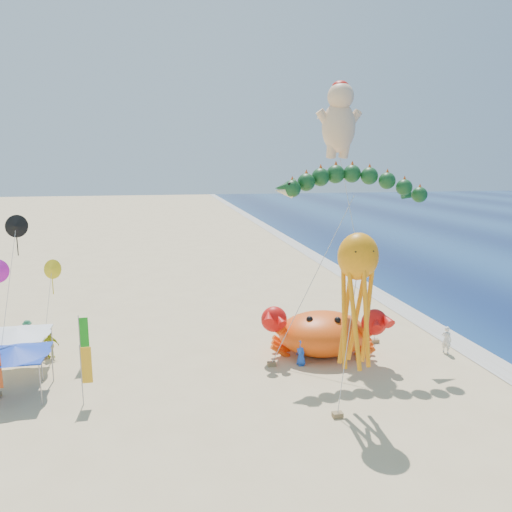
{
  "coord_description": "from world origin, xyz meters",
  "views": [
    {
      "loc": [
        -7.67,
        -27.03,
        12.12
      ],
      "look_at": [
        -2.0,
        2.0,
        6.5
      ],
      "focal_mm": 35.0,
      "sensor_mm": 36.0,
      "label": 1
    }
  ],
  "objects": [
    {
      "name": "small_kites",
      "position": [
        -15.47,
        3.23,
        6.03
      ],
      "size": [
        2.86,
        9.66,
        9.2
      ],
      "color": "black",
      "rests_on": "ground"
    },
    {
      "name": "foam_strip",
      "position": [
        12.0,
        0.0,
        0.01
      ],
      "size": [
        320.0,
        320.0,
        0.0
      ],
      "primitive_type": "plane",
      "color": "silver",
      "rests_on": "ground"
    },
    {
      "name": "crab_inflatable",
      "position": [
        2.29,
        1.74,
        1.49
      ],
      "size": [
        7.69,
        6.11,
        3.37
      ],
      "color": "#FF500D",
      "rests_on": "ground"
    },
    {
      "name": "canopy_white",
      "position": [
        -15.95,
        2.56,
        2.44
      ],
      "size": [
        3.62,
        3.62,
        2.71
      ],
      "color": "gray",
      "rests_on": "ground"
    },
    {
      "name": "dragon_kite",
      "position": [
        3.91,
        1.75,
        10.52
      ],
      "size": [
        10.22,
        2.37,
        11.59
      ],
      "color": "#103C19",
      "rests_on": "ground"
    },
    {
      "name": "cherub_kite",
      "position": [
        4.66,
        6.4,
        15.04
      ],
      "size": [
        3.2,
        4.62,
        17.48
      ],
      "color": "#EDBE91",
      "rests_on": "ground"
    },
    {
      "name": "beachgoers",
      "position": [
        -13.41,
        1.43,
        0.88
      ],
      "size": [
        30.85,
        10.06,
        1.89
      ],
      "color": "#C94520",
      "rests_on": "ground"
    },
    {
      "name": "canopy_blue",
      "position": [
        -15.27,
        -0.61,
        2.44
      ],
      "size": [
        3.47,
        3.47,
        2.71
      ],
      "color": "gray",
      "rests_on": "ground"
    },
    {
      "name": "feather_flags",
      "position": [
        -14.59,
        -0.5,
        2.01
      ],
      "size": [
        7.7,
        5.05,
        3.2
      ],
      "color": "gray",
      "rests_on": "ground"
    },
    {
      "name": "ground",
      "position": [
        0.0,
        0.0,
        0.0
      ],
      "size": [
        320.0,
        320.0,
        0.0
      ],
      "primitive_type": "plane",
      "color": "#D1B784",
      "rests_on": "ground"
    },
    {
      "name": "octopus_kite",
      "position": [
        1.47,
        -5.35,
        6.09
      ],
      "size": [
        2.27,
        1.77,
        8.85
      ],
      "color": "orange",
      "rests_on": "ground"
    }
  ]
}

